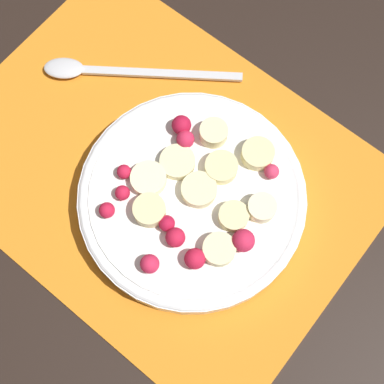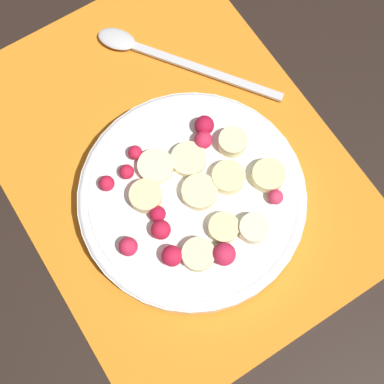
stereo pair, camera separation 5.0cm
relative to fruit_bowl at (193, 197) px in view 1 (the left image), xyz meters
name	(u,v)px [view 1 (the left image)]	position (x,y,z in m)	size (l,w,h in m)	color
ground_plane	(158,170)	(-0.05, 0.01, -0.02)	(3.00, 3.00, 0.00)	black
placemat	(157,169)	(-0.05, 0.01, -0.02)	(0.43, 0.32, 0.01)	orange
fruit_bowl	(193,197)	(0.00, 0.00, 0.00)	(0.22, 0.22, 0.05)	white
spoon	(105,70)	(-0.17, 0.06, -0.01)	(0.18, 0.14, 0.01)	silver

